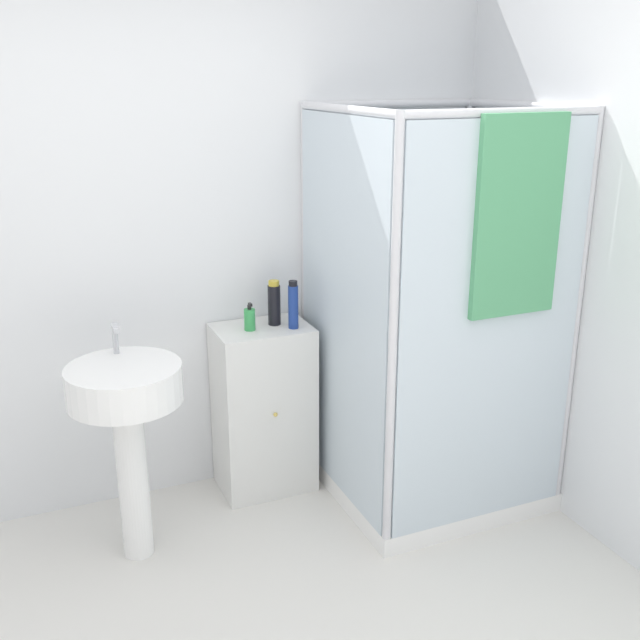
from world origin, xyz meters
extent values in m
cube|color=silver|center=(0.00, 1.70, 1.25)|extent=(6.40, 0.06, 2.50)
cube|color=white|center=(1.20, 1.20, 0.04)|extent=(0.94, 0.94, 0.09)
cylinder|color=silver|center=(1.65, 1.65, 0.93)|extent=(0.04, 0.04, 1.85)
cylinder|color=silver|center=(0.75, 1.65, 0.93)|extent=(0.04, 0.04, 1.85)
cylinder|color=silver|center=(1.65, 0.75, 0.93)|extent=(0.04, 0.04, 1.85)
cylinder|color=silver|center=(0.75, 0.75, 0.93)|extent=(0.04, 0.04, 1.85)
cylinder|color=silver|center=(1.20, 0.75, 1.84)|extent=(0.91, 0.04, 0.04)
cylinder|color=silver|center=(1.20, 1.65, 1.84)|extent=(0.91, 0.04, 0.04)
cylinder|color=silver|center=(0.75, 1.20, 1.84)|extent=(0.04, 0.91, 0.04)
cylinder|color=silver|center=(1.65, 1.20, 1.84)|extent=(0.04, 0.91, 0.04)
cube|color=silver|center=(1.20, 0.73, 0.95)|extent=(0.87, 0.01, 1.73)
cube|color=silver|center=(0.73, 1.20, 0.95)|extent=(0.01, 0.87, 1.73)
cylinder|color=#B7BABF|center=(1.43, 1.59, 0.79)|extent=(0.02, 0.02, 1.39)
cylinder|color=#B7BABF|center=(1.43, 1.54, 1.50)|extent=(0.07, 0.07, 0.04)
cube|color=#4C9966|center=(1.27, 0.71, 1.44)|extent=(0.40, 0.03, 0.80)
cube|color=silver|center=(0.46, 1.50, 0.42)|extent=(0.45, 0.32, 0.84)
sphere|color=gold|center=(0.46, 1.33, 0.46)|extent=(0.02, 0.02, 0.02)
cylinder|color=white|center=(-0.23, 1.19, 0.36)|extent=(0.13, 0.13, 0.72)
cylinder|color=white|center=(-0.23, 1.19, 0.79)|extent=(0.46, 0.46, 0.15)
cylinder|color=#B7BABF|center=(-0.23, 1.35, 0.93)|extent=(0.02, 0.02, 0.13)
cube|color=#B7BABF|center=(-0.23, 1.32, 0.99)|extent=(0.02, 0.07, 0.02)
cylinder|color=green|center=(0.40, 1.49, 0.89)|extent=(0.05, 0.05, 0.10)
cylinder|color=black|center=(0.40, 1.49, 0.95)|extent=(0.02, 0.02, 0.02)
cube|color=black|center=(0.40, 1.47, 0.97)|extent=(0.01, 0.03, 0.01)
cylinder|color=black|center=(0.53, 1.52, 0.94)|extent=(0.06, 0.06, 0.19)
cylinder|color=gold|center=(0.53, 1.52, 1.04)|extent=(0.05, 0.05, 0.02)
cylinder|color=navy|center=(0.60, 1.43, 0.94)|extent=(0.05, 0.05, 0.20)
cylinder|color=black|center=(0.60, 1.43, 1.06)|extent=(0.04, 0.04, 0.02)
camera|label=1|loc=(-0.59, -1.66, 1.98)|focal=42.00mm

